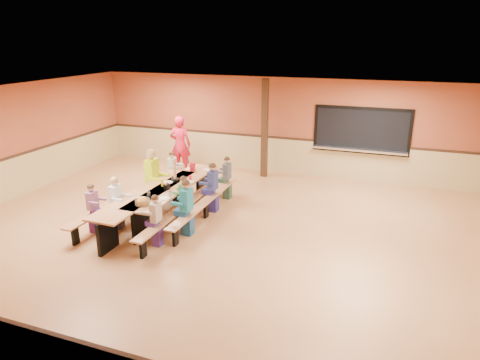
% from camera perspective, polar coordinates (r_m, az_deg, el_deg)
% --- Properties ---
extents(ground, '(12.00, 12.00, 0.00)m').
position_cam_1_polar(ground, '(9.57, -3.48, -7.30)').
color(ground, '#A3683E').
rests_on(ground, ground).
extents(room_envelope, '(12.04, 10.04, 3.02)m').
position_cam_1_polar(room_envelope, '(9.29, -3.56, -3.47)').
color(room_envelope, '#97492C').
rests_on(room_envelope, ground).
extents(kitchen_pass_through, '(2.78, 0.28, 1.38)m').
position_cam_1_polar(kitchen_pass_through, '(13.14, 15.87, 6.12)').
color(kitchen_pass_through, black).
rests_on(kitchen_pass_through, ground).
extents(structural_post, '(0.18, 0.18, 3.00)m').
position_cam_1_polar(structural_post, '(13.09, 3.30, 6.81)').
color(structural_post, black).
rests_on(structural_post, ground).
extents(cafeteria_table_main, '(1.91, 3.70, 0.74)m').
position_cam_1_polar(cafeteria_table_main, '(10.61, -8.65, -1.72)').
color(cafeteria_table_main, '#AD6D44').
rests_on(cafeteria_table_main, ground).
extents(cafeteria_table_second, '(1.91, 3.70, 0.74)m').
position_cam_1_polar(cafeteria_table_second, '(10.24, -12.21, -2.72)').
color(cafeteria_table_second, '#AD6D44').
rests_on(cafeteria_table_second, ground).
extents(seated_child_white_left, '(0.37, 0.30, 1.21)m').
position_cam_1_polar(seated_child_white_left, '(10.04, -16.17, -2.99)').
color(seated_child_white_left, white).
rests_on(seated_child_white_left, ground).
extents(seated_adult_yellow, '(0.49, 0.40, 1.45)m').
position_cam_1_polar(seated_adult_yellow, '(11.22, -11.59, 0.32)').
color(seated_adult_yellow, '#BDDD12').
rests_on(seated_adult_yellow, ground).
extents(seated_child_grey_left, '(0.33, 0.27, 1.13)m').
position_cam_1_polar(seated_child_grey_left, '(12.13, -8.98, 1.08)').
color(seated_child_grey_left, silver).
rests_on(seated_child_grey_left, ground).
extents(seated_child_teal_right, '(0.39, 0.32, 1.25)m').
position_cam_1_polar(seated_child_teal_right, '(9.40, -7.10, -3.72)').
color(seated_child_teal_right, teal).
rests_on(seated_child_teal_right, ground).
extents(seated_child_navy_right, '(0.38, 0.31, 1.23)m').
position_cam_1_polar(seated_child_navy_right, '(10.60, -3.63, -1.04)').
color(seated_child_navy_right, navy).
rests_on(seated_child_navy_right, ground).
extents(seated_child_char_right, '(0.34, 0.28, 1.15)m').
position_cam_1_polar(seated_child_char_right, '(11.44, -1.72, 0.27)').
color(seated_child_char_right, '#42454B').
rests_on(seated_child_char_right, ground).
extents(seated_child_purple_sec, '(0.33, 0.27, 1.12)m').
position_cam_1_polar(seated_child_purple_sec, '(10.00, -18.99, -3.63)').
color(seated_child_purple_sec, '#8C547C').
rests_on(seated_child_purple_sec, ground).
extents(seated_child_green_sec, '(0.33, 0.27, 1.13)m').
position_cam_1_polar(seated_child_green_sec, '(10.04, -7.44, -2.64)').
color(seated_child_green_sec, '#36783D').
rests_on(seated_child_green_sec, ground).
extents(seated_child_tan_sec, '(0.32, 0.26, 1.11)m').
position_cam_1_polar(seated_child_tan_sec, '(9.03, -11.09, -5.38)').
color(seated_child_tan_sec, tan).
rests_on(seated_child_tan_sec, ground).
extents(standing_woman, '(0.74, 0.57, 1.83)m').
position_cam_1_polar(standing_woman, '(13.69, -7.97, 4.68)').
color(standing_woman, red).
rests_on(standing_woman, ground).
extents(punch_pitcher, '(0.16, 0.16, 0.22)m').
position_cam_1_polar(punch_pitcher, '(11.55, -6.34, 1.78)').
color(punch_pitcher, red).
rests_on(punch_pitcher, cafeteria_table_main).
extents(chip_bowl, '(0.32, 0.32, 0.15)m').
position_cam_1_polar(chip_bowl, '(9.41, -12.87, -2.81)').
color(chip_bowl, orange).
rests_on(chip_bowl, cafeteria_table_main).
extents(napkin_dispenser, '(0.10, 0.14, 0.13)m').
position_cam_1_polar(napkin_dispenser, '(10.23, -9.75, -0.90)').
color(napkin_dispenser, black).
rests_on(napkin_dispenser, cafeteria_table_main).
extents(condiment_mustard, '(0.06, 0.06, 0.17)m').
position_cam_1_polar(condiment_mustard, '(10.45, -10.31, -0.40)').
color(condiment_mustard, yellow).
rests_on(condiment_mustard, cafeteria_table_main).
extents(condiment_ketchup, '(0.06, 0.06, 0.17)m').
position_cam_1_polar(condiment_ketchup, '(10.24, -9.62, -0.76)').
color(condiment_ketchup, '#B2140F').
rests_on(condiment_ketchup, cafeteria_table_main).
extents(table_paddle, '(0.16, 0.16, 0.56)m').
position_cam_1_polar(table_paddle, '(10.76, -8.63, 0.55)').
color(table_paddle, black).
rests_on(table_paddle, cafeteria_table_main).
extents(place_settings, '(0.65, 3.30, 0.11)m').
position_cam_1_polar(place_settings, '(10.52, -8.72, -0.35)').
color(place_settings, beige).
rests_on(place_settings, cafeteria_table_main).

